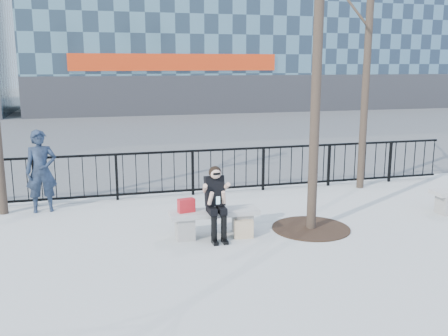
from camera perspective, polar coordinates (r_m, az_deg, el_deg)
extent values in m
plane|color=#A6A7A1|center=(9.34, -1.13, -7.73)|extent=(120.00, 120.00, 0.00)
cube|color=#474747|center=(23.85, -9.74, 4.16)|extent=(60.00, 23.00, 0.01)
cube|color=black|center=(11.92, -4.58, 1.91)|extent=(14.00, 0.05, 0.05)
cube|color=black|center=(12.12, -4.50, -2.57)|extent=(14.00, 0.05, 0.05)
cube|color=#2D2D30|center=(30.99, -5.43, 8.25)|extent=(18.00, 0.08, 2.40)
cube|color=#AA290B|center=(30.87, -5.49, 11.95)|extent=(12.60, 0.12, 1.00)
cube|color=#2D2D30|center=(37.71, 21.25, 8.14)|extent=(16.00, 0.08, 2.40)
cylinder|color=black|center=(9.36, 10.73, 15.45)|extent=(0.18, 0.18, 7.50)
cylinder|color=black|center=(12.95, 16.12, 13.04)|extent=(0.18, 0.18, 7.00)
cylinder|color=black|center=(9.85, 9.89, -6.79)|extent=(1.50, 1.50, 0.02)
cube|color=gray|center=(9.17, -4.49, -6.83)|extent=(0.32, 0.38, 0.40)
cube|color=gray|center=(9.42, 2.14, -6.29)|extent=(0.32, 0.38, 0.40)
cube|color=gray|center=(9.20, -1.14, -5.12)|extent=(1.65, 0.46, 0.09)
cube|color=gray|center=(11.61, 24.08, -3.82)|extent=(0.32, 0.38, 0.40)
cube|color=#B4161C|center=(9.07, -4.33, -4.29)|extent=(0.32, 0.20, 0.25)
cube|color=beige|center=(9.18, 2.25, -7.00)|extent=(0.37, 0.18, 0.33)
imported|color=black|center=(11.30, -20.16, -0.34)|extent=(0.70, 0.50, 1.77)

